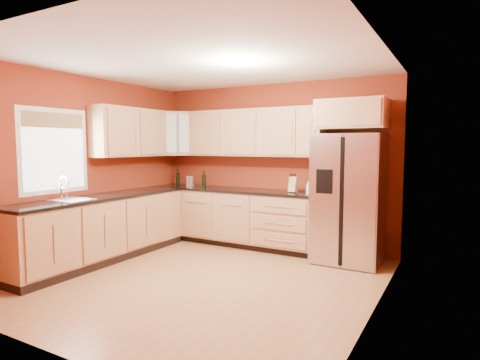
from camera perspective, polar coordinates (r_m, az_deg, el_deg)
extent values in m
plane|color=#AB7142|center=(5.03, -5.43, -13.91)|extent=(4.00, 4.00, 0.00)
plane|color=silver|center=(4.86, -5.69, 16.51)|extent=(4.00, 4.00, 0.00)
cube|color=maroon|center=(6.51, 4.52, 2.09)|extent=(4.00, 0.04, 2.60)
cube|color=maroon|center=(3.33, -25.52, -1.15)|extent=(4.00, 0.04, 2.60)
cube|color=maroon|center=(6.13, -21.12, 1.59)|extent=(0.04, 4.00, 2.60)
cube|color=maroon|center=(3.99, 18.78, 0.01)|extent=(0.04, 4.00, 2.60)
cube|color=#A3764F|center=(6.60, -0.99, -5.38)|extent=(2.90, 0.60, 0.88)
cube|color=#A3764F|center=(6.02, -19.02, -6.67)|extent=(0.60, 2.80, 0.88)
cube|color=black|center=(6.52, -1.04, -1.41)|extent=(2.90, 0.62, 0.04)
cube|color=black|center=(5.93, -19.08, -2.33)|extent=(0.62, 2.80, 0.04)
cube|color=#A3764F|center=(6.47, 1.91, 6.74)|extent=(2.30, 0.33, 0.75)
cube|color=#A3764F|center=(6.50, -15.37, 6.55)|extent=(0.33, 1.35, 0.75)
cube|color=#A3764F|center=(7.10, -9.03, 6.52)|extent=(0.67, 0.67, 0.75)
cube|color=#A3764F|center=(5.79, 15.67, 8.99)|extent=(0.92, 0.60, 0.40)
cube|color=#AEAEB3|center=(5.75, 15.23, -2.56)|extent=(0.90, 0.75, 1.78)
cube|color=white|center=(5.80, -24.87, 3.76)|extent=(0.03, 0.90, 1.00)
cylinder|color=#AEAEB3|center=(6.91, -7.26, -0.16)|extent=(0.13, 0.13, 0.18)
cylinder|color=#AEAEB3|center=(6.88, -6.84, -0.22)|extent=(0.14, 0.14, 0.17)
cube|color=tan|center=(6.06, 7.63, -0.67)|extent=(0.13, 0.12, 0.23)
cylinder|color=white|center=(5.93, 9.69, -1.05)|extent=(0.07, 0.07, 0.18)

